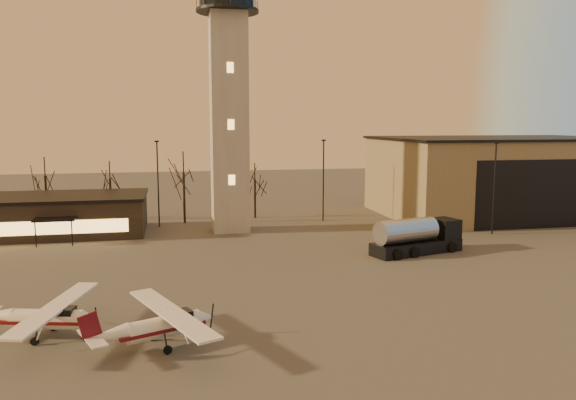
{
  "coord_description": "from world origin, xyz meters",
  "views": [
    {
      "loc": [
        -6.35,
        -32.87,
        12.23
      ],
      "look_at": [
        3.16,
        13.0,
        5.73
      ],
      "focal_mm": 35.0,
      "sensor_mm": 36.0,
      "label": 1
    }
  ],
  "objects": [
    {
      "name": "cessna_rear",
      "position": [
        -13.42,
        -0.06,
        0.92
      ],
      "size": [
        7.83,
        9.76,
        2.7
      ],
      "rotation": [
        0.0,
        0.0,
        -0.25
      ],
      "color": "silver",
      "rests_on": "ground"
    },
    {
      "name": "terminal",
      "position": [
        -21.99,
        31.98,
        2.16
      ],
      "size": [
        25.4,
        12.2,
        4.3
      ],
      "color": "black",
      "rests_on": "ground"
    },
    {
      "name": "fuel_truck",
      "position": [
        15.96,
        15.29,
        1.34
      ],
      "size": [
        9.48,
        4.95,
        3.38
      ],
      "rotation": [
        0.0,
        0.0,
        0.27
      ],
      "color": "black",
      "rests_on": "ground"
    },
    {
      "name": "light_poles",
      "position": [
        0.5,
        31.0,
        5.41
      ],
      "size": [
        58.5,
        12.25,
        10.14
      ],
      "color": "black",
      "rests_on": "ground"
    },
    {
      "name": "tree_row",
      "position": [
        -13.7,
        39.16,
        5.94
      ],
      "size": [
        37.2,
        9.2,
        8.8
      ],
      "color": "black",
      "rests_on": "ground"
    },
    {
      "name": "control_tower",
      "position": [
        0.0,
        30.0,
        16.33
      ],
      "size": [
        6.8,
        6.8,
        32.6
      ],
      "color": "#989490",
      "rests_on": "ground"
    },
    {
      "name": "cessna_front",
      "position": [
        -6.92,
        -2.55,
        0.93
      ],
      "size": [
        7.95,
        9.62,
        2.73
      ],
      "rotation": [
        0.0,
        0.0,
        0.39
      ],
      "color": "silver",
      "rests_on": "ground"
    },
    {
      "name": "ground",
      "position": [
        0.0,
        0.0,
        0.0
      ],
      "size": [
        220.0,
        220.0,
        0.0
      ],
      "primitive_type": "plane",
      "color": "#43403D",
      "rests_on": "ground"
    },
    {
      "name": "hangar",
      "position": [
        36.0,
        33.98,
        5.15
      ],
      "size": [
        30.6,
        20.6,
        10.3
      ],
      "color": "#867557",
      "rests_on": "ground"
    }
  ]
}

